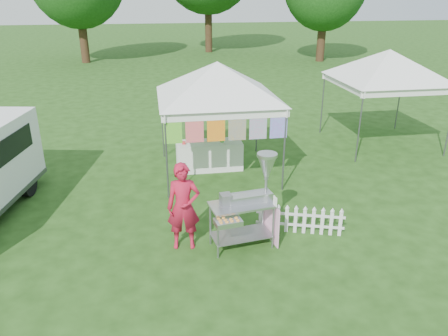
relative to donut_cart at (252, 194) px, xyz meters
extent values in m
plane|color=#1E3F12|center=(-0.08, 0.28, -1.10)|extent=(120.00, 120.00, 0.00)
cylinder|color=#59595E|center=(-1.50, 2.36, -0.05)|extent=(0.04, 0.04, 2.10)
cylinder|color=#59595E|center=(1.34, 2.36, -0.05)|extent=(0.04, 0.04, 2.10)
cylinder|color=#59595E|center=(-1.50, 5.20, -0.05)|extent=(0.04, 0.04, 2.10)
cylinder|color=#59595E|center=(1.34, 5.20, -0.05)|extent=(0.04, 0.04, 2.10)
cube|color=white|center=(-0.08, 2.36, 0.90)|extent=(3.00, 0.03, 0.22)
cube|color=white|center=(-0.08, 5.20, 0.90)|extent=(3.00, 0.03, 0.22)
pyramid|color=white|center=(-0.08, 3.78, 1.90)|extent=(4.24, 4.24, 0.90)
cylinder|color=#59595E|center=(-0.08, 2.36, 0.98)|extent=(3.00, 0.03, 0.03)
cube|color=green|center=(-1.33, 2.36, 0.63)|extent=(0.42, 0.01, 0.70)
cube|color=#BE1786|center=(-0.83, 2.36, 0.63)|extent=(0.42, 0.01, 0.70)
cube|color=red|center=(-0.33, 2.36, 0.63)|extent=(0.42, 0.01, 0.70)
cube|color=#EFA60C|center=(0.17, 2.36, 0.63)|extent=(0.42, 0.01, 0.70)
cube|color=#35CAB0|center=(0.67, 2.36, 0.63)|extent=(0.42, 0.01, 0.70)
cube|color=#C31BC2|center=(1.17, 2.36, 0.63)|extent=(0.42, 0.01, 0.70)
cylinder|color=#59595E|center=(4.00, 3.86, -0.05)|extent=(0.04, 0.04, 2.10)
cylinder|color=#59595E|center=(4.00, 6.70, -0.05)|extent=(0.04, 0.04, 2.10)
cylinder|color=#59595E|center=(6.84, 6.70, -0.05)|extent=(0.04, 0.04, 2.10)
cube|color=white|center=(5.42, 3.86, 0.90)|extent=(3.00, 0.03, 0.22)
cube|color=white|center=(5.42, 6.70, 0.90)|extent=(3.00, 0.03, 0.22)
pyramid|color=white|center=(5.42, 5.28, 1.90)|extent=(4.24, 4.24, 0.90)
cylinder|color=#59595E|center=(5.42, 3.86, 0.98)|extent=(3.00, 0.03, 0.03)
cylinder|color=#331D12|center=(-6.08, 24.28, 0.88)|extent=(0.56, 0.56, 3.96)
cylinder|color=#331D12|center=(2.92, 28.28, 1.32)|extent=(0.56, 0.56, 4.84)
cylinder|color=#331D12|center=(9.92, 22.28, 0.66)|extent=(0.56, 0.56, 3.52)
cylinder|color=gray|center=(-0.71, -0.35, -0.64)|extent=(0.05, 0.05, 0.91)
cylinder|color=gray|center=(0.39, -0.19, -0.64)|extent=(0.05, 0.05, 0.91)
cylinder|color=gray|center=(-0.78, 0.15, -0.64)|extent=(0.05, 0.05, 0.91)
cylinder|color=gray|center=(0.31, 0.31, -0.64)|extent=(0.05, 0.05, 0.91)
cube|color=gray|center=(-0.20, -0.02, -0.85)|extent=(1.22, 0.74, 0.02)
cube|color=#B7B7BC|center=(-0.20, -0.02, -0.19)|extent=(1.29, 0.78, 0.04)
cube|color=#B7B7BC|center=(-0.02, 0.06, -0.09)|extent=(0.89, 0.38, 0.15)
cube|color=gray|center=(-0.50, -0.02, -0.06)|extent=(0.23, 0.25, 0.22)
cylinder|color=gray|center=(0.29, 0.10, 0.26)|extent=(0.06, 0.06, 0.91)
cone|color=#B7B7BC|center=(0.29, 0.10, 0.52)|extent=(0.41, 0.41, 0.40)
cylinder|color=#B7B7BC|center=(0.29, 0.10, 0.74)|extent=(0.44, 0.44, 0.06)
cube|color=#B7B7BC|center=(-0.54, -0.46, -0.29)|extent=(0.52, 0.37, 0.10)
cube|color=#FFABD7|center=(0.41, 0.07, -0.64)|extent=(0.13, 0.75, 0.82)
cube|color=white|center=(0.39, -0.22, -0.07)|extent=(0.04, 0.14, 0.18)
imported|color=#AD1530|center=(-1.29, 0.15, -0.23)|extent=(0.67, 0.47, 1.74)
cube|color=white|center=(-5.59, 3.73, -0.34)|extent=(1.90, 1.00, 0.86)
cube|color=black|center=(-4.93, 2.10, 0.38)|extent=(0.51, 2.58, 0.52)
cube|color=black|center=(-5.53, 4.07, 0.38)|extent=(1.60, 0.33, 0.52)
cylinder|color=black|center=(-4.87, 3.05, -0.77)|extent=(0.33, 0.68, 0.65)
cube|color=white|center=(0.32, 0.52, -0.82)|extent=(0.07, 0.04, 0.56)
cube|color=white|center=(0.49, 0.46, -0.82)|extent=(0.07, 0.04, 0.56)
cube|color=white|center=(0.66, 0.41, -0.82)|extent=(0.07, 0.04, 0.56)
cube|color=white|center=(0.83, 0.35, -0.82)|extent=(0.07, 0.04, 0.56)
cube|color=white|center=(1.00, 0.30, -0.82)|extent=(0.07, 0.04, 0.56)
cube|color=white|center=(1.17, 0.24, -0.82)|extent=(0.07, 0.04, 0.56)
cube|color=white|center=(1.35, 0.19, -0.82)|extent=(0.07, 0.04, 0.56)
cube|color=white|center=(1.52, 0.13, -0.82)|extent=(0.07, 0.04, 0.56)
cube|color=white|center=(1.69, 0.08, -0.82)|extent=(0.07, 0.04, 0.56)
cube|color=white|center=(1.86, 0.02, -0.82)|extent=(0.07, 0.04, 0.56)
cube|color=white|center=(1.09, 0.27, -0.92)|extent=(1.72, 0.58, 0.05)
cube|color=white|center=(1.09, 0.27, -0.68)|extent=(1.72, 0.58, 0.05)
cube|color=white|center=(-0.28, 4.04, -0.71)|extent=(1.80, 0.70, 0.78)
camera|label=1|loc=(-1.73, -7.23, 3.59)|focal=35.00mm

